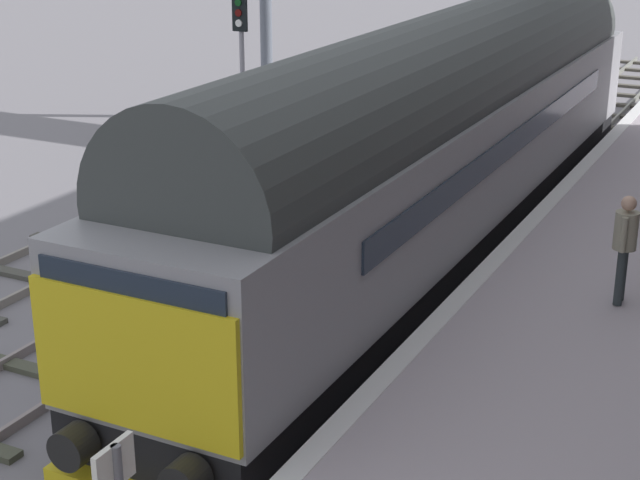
# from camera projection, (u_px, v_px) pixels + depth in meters

# --- Properties ---
(ground_plane) EXTENTS (140.00, 140.00, 0.00)m
(ground_plane) POSITION_uv_depth(u_px,v_px,m) (314.00, 371.00, 14.89)
(ground_plane) COLOR slate
(ground_plane) RESTS_ON ground
(track_main) EXTENTS (2.50, 60.00, 0.15)m
(track_main) POSITION_uv_depth(u_px,v_px,m) (314.00, 367.00, 14.88)
(track_main) COLOR slate
(track_main) RESTS_ON ground
(track_adjacent_west) EXTENTS (2.50, 60.00, 0.15)m
(track_adjacent_west) POSITION_uv_depth(u_px,v_px,m) (125.00, 323.00, 16.34)
(track_adjacent_west) COLOR gray
(track_adjacent_west) RESTS_ON ground
(station_platform) EXTENTS (4.00, 44.00, 1.01)m
(station_platform) POSITION_uv_depth(u_px,v_px,m) (556.00, 393.00, 13.20)
(station_platform) COLOR #AFA3AB
(station_platform) RESTS_ON ground
(diesel_locomotive) EXTENTS (2.74, 19.42, 4.68)m
(diesel_locomotive) POSITION_uv_depth(u_px,v_px,m) (444.00, 132.00, 18.49)
(diesel_locomotive) COLOR black
(diesel_locomotive) RESTS_ON ground
(signal_post_far) EXTENTS (0.44, 0.22, 4.19)m
(signal_post_far) POSITION_uv_depth(u_px,v_px,m) (241.00, 38.00, 27.78)
(signal_post_far) COLOR gray
(signal_post_far) RESTS_ON ground
(waiting_passenger) EXTENTS (0.36, 0.51, 1.64)m
(waiting_passenger) POSITION_uv_depth(u_px,v_px,m) (625.00, 240.00, 14.44)
(waiting_passenger) COLOR #2F3739
(waiting_passenger) RESTS_ON station_platform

